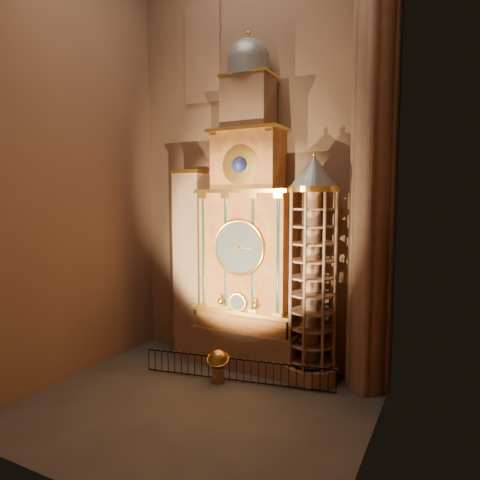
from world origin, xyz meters
The scene contains 11 objects.
floor centered at (0.00, 0.00, 0.00)m, with size 14.00×14.00×0.00m, color #383330.
wall_back centered at (0.00, 6.00, 11.00)m, with size 22.00×22.00×0.00m, color #91654E.
wall_left centered at (-7.00, 0.00, 11.00)m, with size 22.00×22.00×0.00m, color #91654E.
wall_right centered at (7.00, 0.00, 11.00)m, with size 22.00×22.00×0.00m, color #91654E.
astronomical_clock centered at (0.00, 4.96, 6.68)m, with size 5.60×2.41×16.70m.
portrait_tower centered at (-3.40, 4.98, 5.15)m, with size 1.80×1.60×10.20m.
stair_turret centered at (3.50, 4.70, 5.27)m, with size 2.50×2.50×10.80m.
gothic_pier centered at (6.10, 5.00, 11.00)m, with size 2.04×2.04×22.00m.
stained_glass_window centered at (-3.20, 5.92, 16.50)m, with size 2.20×0.14×5.20m.
celestial_globe centered at (-0.37, 2.54, 0.92)m, with size 1.29×1.25×1.54m.
iron_railing centered at (0.45, 2.87, 0.60)m, with size 9.10×1.76×1.10m.
Camera 1 is at (9.53, -14.44, 8.65)m, focal length 32.00 mm.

